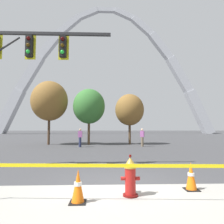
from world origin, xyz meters
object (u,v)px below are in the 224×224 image
object	(u,v)px
pedestrian_standing_center	(142,137)
fire_hydrant	(130,176)
pedestrian_walking_left	(80,138)
traffic_signal_gantry	(3,64)
monument_arch	(106,74)
traffic_cone_by_hydrant	(191,176)
traffic_cone_mid_sidewalk	(78,186)

from	to	relation	value
pedestrian_standing_center	fire_hydrant	bearing A→B (deg)	-101.70
pedestrian_walking_left	pedestrian_standing_center	size ratio (longest dim) A/B	1.00
fire_hydrant	pedestrian_walking_left	distance (m)	12.96
traffic_signal_gantry	monument_arch	size ratio (longest dim) A/B	0.10
fire_hydrant	traffic_cone_by_hydrant	world-z (taller)	fire_hydrant
fire_hydrant	traffic_signal_gantry	xyz separation A→B (m)	(-4.84, 3.34, 3.80)
traffic_cone_mid_sidewalk	pedestrian_walking_left	size ratio (longest dim) A/B	0.46
fire_hydrant	traffic_cone_mid_sidewalk	xyz separation A→B (m)	(-1.21, -0.41, -0.11)
traffic_signal_gantry	pedestrian_walking_left	distance (m)	10.15
traffic_cone_mid_sidewalk	pedestrian_walking_left	xyz separation A→B (m)	(-1.54, 13.07, 0.46)
traffic_signal_gantry	fire_hydrant	bearing A→B (deg)	-34.63
traffic_cone_mid_sidewalk	pedestrian_walking_left	distance (m)	13.17
traffic_signal_gantry	pedestrian_walking_left	size ratio (longest dim) A/B	4.04
fire_hydrant	traffic_signal_gantry	bearing A→B (deg)	145.37
traffic_signal_gantry	traffic_cone_mid_sidewalk	bearing A→B (deg)	-45.93
traffic_cone_by_hydrant	traffic_cone_mid_sidewalk	size ratio (longest dim) A/B	1.00
fire_hydrant	monument_arch	xyz separation A→B (m)	(-0.34, 53.28, 16.76)
fire_hydrant	pedestrian_standing_center	bearing A→B (deg)	78.30
monument_arch	pedestrian_standing_center	bearing A→B (deg)	-85.67
fire_hydrant	pedestrian_walking_left	xyz separation A→B (m)	(-2.75, 12.66, 0.35)
fire_hydrant	traffic_signal_gantry	size ratio (longest dim) A/B	0.15
traffic_cone_mid_sidewalk	traffic_cone_by_hydrant	bearing A→B (deg)	15.97
traffic_cone_by_hydrant	monument_arch	xyz separation A→B (m)	(-2.01, 52.87, 16.87)
traffic_cone_mid_sidewalk	monument_arch	bearing A→B (deg)	89.07
traffic_cone_mid_sidewalk	traffic_signal_gantry	world-z (taller)	traffic_signal_gantry
pedestrian_walking_left	pedestrian_standing_center	bearing A→B (deg)	4.19
traffic_signal_gantry	monument_arch	distance (m)	51.79
traffic_cone_by_hydrant	pedestrian_standing_center	world-z (taller)	pedestrian_standing_center
traffic_cone_by_hydrant	pedestrian_standing_center	size ratio (longest dim) A/B	0.46
traffic_cone_mid_sidewalk	traffic_signal_gantry	xyz separation A→B (m)	(-3.63, 3.75, 3.91)
monument_arch	pedestrian_walking_left	size ratio (longest dim) A/B	39.26
traffic_cone_mid_sidewalk	monument_arch	world-z (taller)	monument_arch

